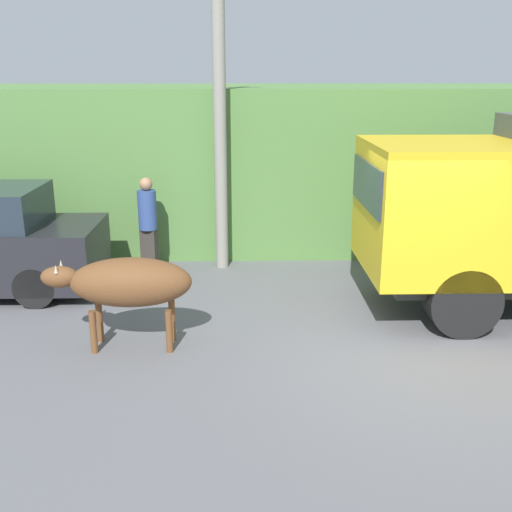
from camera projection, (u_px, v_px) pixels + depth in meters
The scene contains 6 objects.
ground_plane at pixel (395, 343), 8.26m from camera, with size 60.00×60.00×0.00m, color slate.
hillside_embankment at pixel (330, 157), 14.33m from camera, with size 32.00×6.09×3.28m.
building_backdrop at pixel (161, 179), 12.73m from camera, with size 5.56×2.70×2.79m.
brown_cow at pixel (127, 283), 7.89m from camera, with size 1.98×0.66×1.26m.
pedestrian_on_hill at pixel (148, 221), 10.93m from camera, with size 0.41×0.41×1.78m.
utility_pole at pixel (220, 111), 10.67m from camera, with size 0.90×0.23×5.60m.
Camera 1 is at (-2.11, -7.50, 3.57)m, focal length 42.00 mm.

